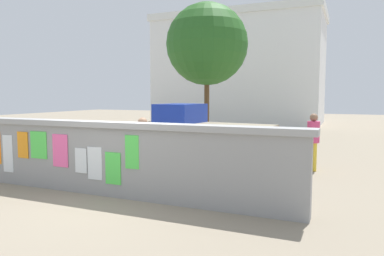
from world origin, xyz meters
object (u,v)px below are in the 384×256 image
Objects in this scene: motorcycle at (102,155)px; bicycle_far at (119,147)px; auto_rickshaw_truck at (208,135)px; person_walking at (143,145)px; bicycle_near at (228,175)px; person_bystander at (313,136)px; tree_roadside at (207,44)px.

bicycle_far reaches higher than motorcycle.
auto_rickshaw_truck is 2.31× the size of person_walking.
person_walking is (-0.38, -3.24, 0.09)m from auto_rickshaw_truck.
bicycle_near is at bearing -61.17° from auto_rickshaw_truck.
auto_rickshaw_truck is 2.31× the size of person_bystander.
tree_roadside reaches higher than bicycle_far.
person_bystander reaches higher than motorcycle.
auto_rickshaw_truck is 3.30m from bicycle_far.
person_bystander is (6.33, 0.29, 0.62)m from bicycle_far.
auto_rickshaw_truck is 0.57× the size of tree_roadside.
bicycle_near is 1.05× the size of person_bystander.
tree_roadside is (-3.93, 8.90, 4.18)m from bicycle_near.
auto_rickshaw_truck is 2.19× the size of bicycle_far.
motorcycle is 5.94m from person_bystander.
bicycle_near is 0.26× the size of tree_roadside.
auto_rickshaw_truck reaches higher than bicycle_far.
auto_rickshaw_truck is 3.09m from person_bystander.
motorcycle is 2.40m from bicycle_far.
tree_roadside is at bearing 111.31° from auto_rickshaw_truck.
person_bystander is at bearing -46.99° from tree_roadside.
bicycle_far is 1.06× the size of person_bystander.
bicycle_far is 0.26× the size of tree_roadside.
motorcycle is 0.29× the size of tree_roadside.
motorcycle is 1.12× the size of bicycle_near.
person_bystander is (1.51, 3.07, 0.62)m from bicycle_near.
auto_rickshaw_truck is 3.27m from person_walking.
auto_rickshaw_truck reaches higher than person_bystander.
person_walking is (2.88, -3.18, 0.62)m from bicycle_far.
tree_roadside reaches higher than bicycle_near.
motorcycle is 9.27m from tree_roadside.
tree_roadside reaches higher than person_walking.
motorcycle is 2.22m from person_walking.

